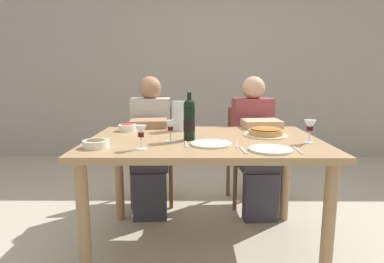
{
  "coord_description": "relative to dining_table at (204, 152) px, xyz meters",
  "views": [
    {
      "loc": [
        -0.06,
        -2.06,
        1.17
      ],
      "look_at": [
        -0.08,
        0.05,
        0.8
      ],
      "focal_mm": 29.99,
      "sensor_mm": 36.0,
      "label": 1
    }
  ],
  "objects": [
    {
      "name": "diner_right",
      "position": [
        0.46,
        0.63,
        -0.05
      ],
      "size": [
        0.36,
        0.52,
        1.16
      ],
      "rotation": [
        0.0,
        0.0,
        3.21
      ],
      "color": "#8E3D42",
      "rests_on": "ground"
    },
    {
      "name": "olive_bowl",
      "position": [
        -0.63,
        -0.27,
        0.12
      ],
      "size": [
        0.15,
        0.15,
        0.05
      ],
      "color": "white",
      "rests_on": "dining_table"
    },
    {
      "name": "chair_right",
      "position": [
        0.44,
        0.87,
        -0.17
      ],
      "size": [
        0.43,
        0.43,
        0.87
      ],
      "rotation": [
        0.0,
        0.0,
        3.21
      ],
      "color": "brown",
      "rests_on": "ground"
    },
    {
      "name": "diner_left",
      "position": [
        -0.44,
        0.64,
        -0.05
      ],
      "size": [
        0.36,
        0.52,
        1.16
      ],
      "rotation": [
        0.0,
        0.0,
        3.22
      ],
      "color": "#B7B2A8",
      "rests_on": "ground"
    },
    {
      "name": "wine_bottle",
      "position": [
        -0.1,
        -0.05,
        0.22
      ],
      "size": [
        0.07,
        0.07,
        0.3
      ],
      "color": "black",
      "rests_on": "dining_table"
    },
    {
      "name": "salad_bowl",
      "position": [
        -0.56,
        0.29,
        0.12
      ],
      "size": [
        0.13,
        0.13,
        0.06
      ],
      "color": "white",
      "rests_on": "dining_table"
    },
    {
      "name": "spoon_right_setting",
      "position": [
        -0.11,
        -0.19,
        0.09
      ],
      "size": [
        0.02,
        0.16,
        0.0
      ],
      "primitive_type": "cube",
      "rotation": [
        0.0,
        0.0,
        1.62
      ],
      "color": "silver",
      "rests_on": "dining_table"
    },
    {
      "name": "fork_left_setting",
      "position": [
        0.21,
        -0.33,
        0.09
      ],
      "size": [
        0.02,
        0.16,
        0.0
      ],
      "primitive_type": "cube",
      "rotation": [
        0.0,
        0.0,
        1.63
      ],
      "color": "silver",
      "rests_on": "dining_table"
    },
    {
      "name": "dining_table",
      "position": [
        0.0,
        0.0,
        0.0
      ],
      "size": [
        1.5,
        1.0,
        0.76
      ],
      "color": "#9E7A51",
      "rests_on": "ground"
    },
    {
      "name": "ground_plane",
      "position": [
        0.0,
        0.0,
        -0.67
      ],
      "size": [
        8.0,
        8.0,
        0.0
      ],
      "primitive_type": "plane",
      "color": "#B2A893"
    },
    {
      "name": "knife_left_setting",
      "position": [
        0.51,
        -0.33,
        0.09
      ],
      "size": [
        0.01,
        0.18,
        0.0
      ],
      "primitive_type": "cube",
      "rotation": [
        0.0,
        0.0,
        1.55
      ],
      "color": "silver",
      "rests_on": "dining_table"
    },
    {
      "name": "back_wall",
      "position": [
        0.0,
        2.54,
        0.73
      ],
      "size": [
        8.0,
        0.1,
        2.8
      ],
      "primitive_type": "cube",
      "color": "#A3998E",
      "rests_on": "ground"
    },
    {
      "name": "dinner_plate_right_setting",
      "position": [
        0.04,
        -0.19,
        0.1
      ],
      "size": [
        0.25,
        0.25,
        0.01
      ],
      "primitive_type": "cylinder",
      "color": "silver",
      "rests_on": "dining_table"
    },
    {
      "name": "baked_tart",
      "position": [
        0.42,
        0.09,
        0.12
      ],
      "size": [
        0.29,
        0.29,
        0.06
      ],
      "color": "silver",
      "rests_on": "dining_table"
    },
    {
      "name": "water_pitcher",
      "position": [
        -0.17,
        0.32,
        0.19
      ],
      "size": [
        0.16,
        0.11,
        0.22
      ],
      "color": "silver",
      "rests_on": "dining_table"
    },
    {
      "name": "chair_left",
      "position": [
        -0.46,
        0.88,
        -0.17
      ],
      "size": [
        0.43,
        0.43,
        0.87
      ],
      "rotation": [
        0.0,
        0.0,
        3.22
      ],
      "color": "brown",
      "rests_on": "ground"
    },
    {
      "name": "dinner_plate_left_setting",
      "position": [
        0.36,
        -0.33,
        0.1
      ],
      "size": [
        0.24,
        0.24,
        0.01
      ],
      "primitive_type": "cylinder",
      "color": "silver",
      "rests_on": "dining_table"
    },
    {
      "name": "wine_glass_centre",
      "position": [
        -0.21,
        -0.1,
        0.19
      ],
      "size": [
        0.06,
        0.06,
        0.13
      ],
      "color": "silver",
      "rests_on": "dining_table"
    },
    {
      "name": "knife_right_setting",
      "position": [
        0.19,
        -0.19,
        0.09
      ],
      "size": [
        0.03,
        0.18,
        0.0
      ],
      "primitive_type": "cube",
      "rotation": [
        0.0,
        0.0,
        1.45
      ],
      "color": "silver",
      "rests_on": "dining_table"
    },
    {
      "name": "wine_glass_right_diner",
      "position": [
        0.64,
        -0.13,
        0.19
      ],
      "size": [
        0.07,
        0.07,
        0.14
      ],
      "color": "silver",
      "rests_on": "dining_table"
    },
    {
      "name": "wine_glass_left_diner",
      "position": [
        -0.36,
        -0.31,
        0.19
      ],
      "size": [
        0.06,
        0.06,
        0.14
      ],
      "color": "silver",
      "rests_on": "dining_table"
    }
  ]
}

